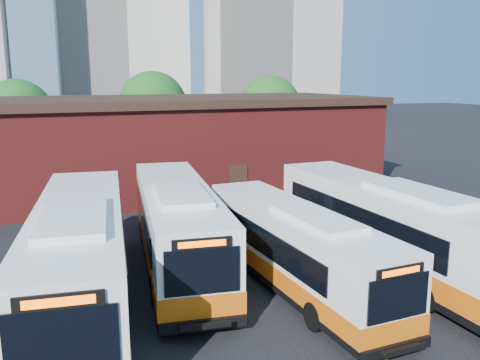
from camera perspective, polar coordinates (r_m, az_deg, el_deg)
name	(u,v)px	position (r m, az deg, el deg)	size (l,w,h in m)	color
ground	(303,297)	(18.85, 7.07, -12.94)	(220.00, 220.00, 0.00)	black
bus_west	(80,260)	(18.19, -17.48, -8.54)	(4.55, 13.96, 3.75)	white
bus_midwest	(177,228)	(21.27, -7.06, -5.40)	(4.42, 13.29, 3.57)	white
bus_mideast	(296,251)	(19.10, 6.25, -7.94)	(2.81, 11.69, 3.16)	white
bus_east	(388,231)	(21.49, 16.31, -5.47)	(3.05, 13.57, 3.68)	white
transit_worker	(414,285)	(18.40, 18.92, -11.08)	(0.66, 0.43, 1.80)	#121B34
depot_building	(168,142)	(36.26, -8.13, 4.22)	(28.60, 12.60, 6.40)	maroon
tree_west	(17,115)	(47.13, -23.73, 6.72)	(6.00, 6.00, 7.65)	#382314
tree_mid	(153,106)	(50.15, -9.76, 8.24)	(6.56, 6.56, 8.36)	#382314
tree_east	(269,107)	(50.80, 3.32, 8.15)	(6.24, 6.24, 7.96)	#382314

